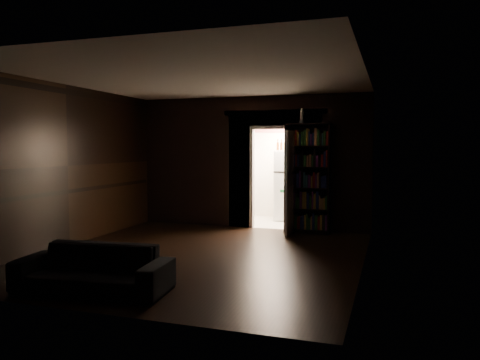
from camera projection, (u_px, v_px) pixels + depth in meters
The scene contains 9 objects.
ground at pixel (201, 255), 7.45m from camera, with size 5.50×5.50×0.00m, color black.
room_walls at pixel (223, 149), 8.35m from camera, with size 5.02×5.61×2.84m.
kitchen_alcove at pixel (285, 169), 10.87m from camera, with size 2.20×1.80×2.60m.
sofa at pixel (93, 262), 5.59m from camera, with size 1.84×0.80×0.71m, color black.
bookshelf at pixel (308, 178), 9.40m from camera, with size 0.90×0.32×2.20m, color black.
refrigerator at pixel (292, 185), 11.01m from camera, with size 0.74×0.68×1.65m, color white.
door at pixel (291, 182), 9.26m from camera, with size 0.85×0.05×2.05m, color white.
figurine at pixel (302, 116), 9.28m from camera, with size 0.10×0.10×0.30m, color white.
bottles at pixel (289, 145), 10.92m from camera, with size 0.65×0.08×0.27m, color black.
Camera 1 is at (2.88, -6.78, 1.72)m, focal length 35.00 mm.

